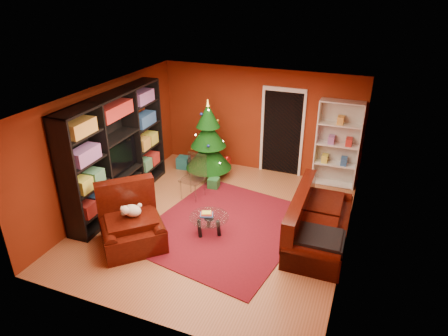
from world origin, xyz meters
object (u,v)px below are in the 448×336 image
at_px(armchair, 131,223).
at_px(acrylic_chair, 193,179).
at_px(dog, 132,211).
at_px(christmas_tree, 208,140).
at_px(sofa, 320,219).
at_px(rug, 225,227).
at_px(white_bookshelf, 337,145).
at_px(gift_box_red, 226,162).
at_px(coffee_table, 209,225).
at_px(media_unit, 117,151).
at_px(gift_box_green, 214,183).
at_px(gift_box_teal, 183,162).

distance_m(armchair, acrylic_chair, 2.02).
distance_m(dog, acrylic_chair, 1.96).
xyz_separation_m(armchair, dog, (0.00, 0.07, 0.23)).
relative_size(christmas_tree, sofa, 0.91).
relative_size(rug, armchair, 2.70).
bearing_deg(white_bookshelf, gift_box_red, 178.98).
distance_m(gift_box_red, coffee_table, 3.12).
height_order(media_unit, sofa, media_unit).
xyz_separation_m(media_unit, coffee_table, (2.29, -0.44, -1.01)).
bearing_deg(coffee_table, rug, 57.25).
xyz_separation_m(dog, sofa, (3.18, 1.33, -0.21)).
height_order(rug, armchair, armchair).
height_order(media_unit, gift_box_red, media_unit).
xyz_separation_m(gift_box_green, coffee_table, (0.65, -1.76, 0.08)).
bearing_deg(acrylic_chair, rug, -29.59).
relative_size(christmas_tree, armchair, 1.69).
bearing_deg(gift_box_red, media_unit, -119.84).
bearing_deg(gift_box_teal, dog, -78.75).
bearing_deg(acrylic_chair, gift_box_green, 74.43).
height_order(dog, sofa, sofa).
height_order(gift_box_red, acrylic_chair, acrylic_chair).
bearing_deg(dog, sofa, -20.93).
bearing_deg(white_bookshelf, dog, -130.28).
bearing_deg(rug, sofa, 7.75).
distance_m(rug, armchair, 1.86).
bearing_deg(media_unit, acrylic_chair, 25.70).
relative_size(dog, coffee_table, 0.53).
distance_m(dog, sofa, 3.45).
bearing_deg(armchair, sofa, -19.86).
xyz_separation_m(gift_box_teal, dog, (0.65, -3.25, 0.54)).
bearing_deg(media_unit, armchair, -50.78).
xyz_separation_m(christmas_tree, gift_box_teal, (-0.81, 0.20, -0.82)).
bearing_deg(gift_box_teal, coffee_table, -53.79).
bearing_deg(gift_box_teal, rug, -46.89).
bearing_deg(rug, christmas_tree, 121.66).
height_order(christmas_tree, white_bookshelf, white_bookshelf).
bearing_deg(acrylic_chair, dog, -90.30).
relative_size(media_unit, gift_box_red, 14.29).
bearing_deg(media_unit, christmas_tree, 53.27).
bearing_deg(gift_box_red, acrylic_chair, -92.70).
xyz_separation_m(dog, acrylic_chair, (0.27, 1.93, -0.23)).
height_order(white_bookshelf, coffee_table, white_bookshelf).
distance_m(media_unit, white_bookshelf, 4.94).
bearing_deg(gift_box_red, dog, -95.39).
bearing_deg(gift_box_red, gift_box_teal, -152.69).
height_order(white_bookshelf, acrylic_chair, white_bookshelf).
distance_m(rug, media_unit, 2.78).
distance_m(gift_box_teal, armchair, 3.40).
relative_size(gift_box_teal, gift_box_green, 1.22).
bearing_deg(white_bookshelf, media_unit, -149.54).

